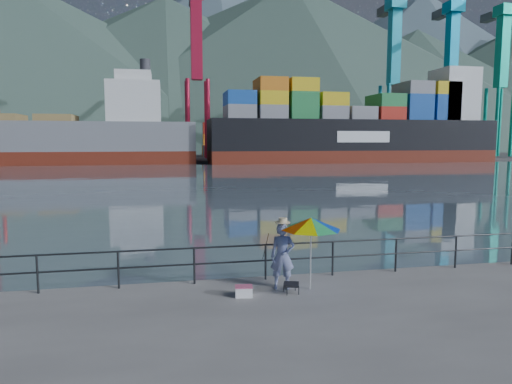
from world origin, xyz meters
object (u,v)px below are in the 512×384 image
cooler_bag (244,292)px  container_ship (362,130)px  beach_umbrella (311,224)px  bulk_carrier (37,139)px  fisherman (283,256)px

cooler_bag → container_ship: container_ship is taller
beach_umbrella → bulk_carrier: size_ratio=0.03×
container_ship → beach_umbrella: bearing=-115.2°
bulk_carrier → cooler_bag: bearing=-72.4°
fisherman → bulk_carrier: bulk_carrier is taller
beach_umbrella → bulk_carrier: (-25.11, 73.03, 2.29)m
cooler_bag → fisherman: bearing=28.1°
beach_umbrella → container_ship: 77.39m
fisherman → beach_umbrella: 1.15m
bulk_carrier → beach_umbrella: bearing=-71.0°
fisherman → cooler_bag: fisherman is taller
fisherman → bulk_carrier: size_ratio=0.03×
fisherman → container_ship: bearing=77.1°
beach_umbrella → container_ship: container_ship is taller
fisherman → beach_umbrella: (0.70, -0.23, 0.88)m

